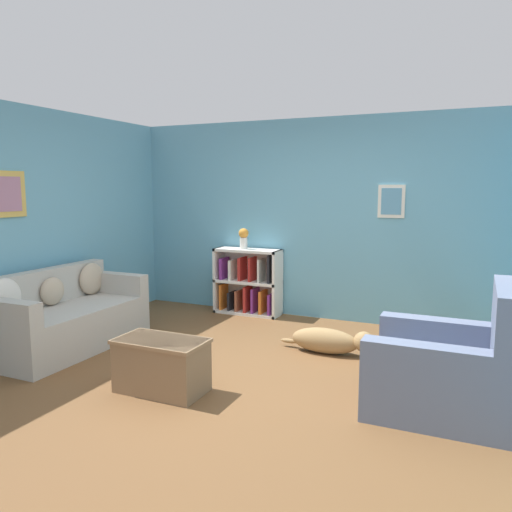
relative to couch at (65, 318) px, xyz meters
name	(u,v)px	position (x,y,z in m)	size (l,w,h in m)	color
ground_plane	(239,372)	(2.02, 0.11, -0.33)	(14.00, 14.00, 0.00)	brown
wall_back	(314,219)	(2.02, 2.36, 0.97)	(5.60, 0.13, 2.60)	#609EB7
wall_left	(32,225)	(-0.53, 0.11, 0.97)	(0.13, 5.00, 2.60)	#609EB7
couch	(65,318)	(0.00, 0.00, 0.00)	(0.83, 1.73, 0.85)	#ADA89E
bookshelf	(248,283)	(1.17, 2.15, 0.10)	(0.91, 0.32, 0.89)	silver
recliner_chair	(451,369)	(3.87, 0.04, 0.01)	(1.05, 0.95, 1.02)	slate
coffee_table	(162,364)	(1.62, -0.55, -0.09)	(0.77, 0.43, 0.45)	#846647
dog	(330,341)	(2.66, 0.97, -0.19)	(1.02, 0.24, 0.28)	#9E7A4C
vase	(244,237)	(1.11, 2.13, 0.72)	(0.14, 0.14, 0.28)	silver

